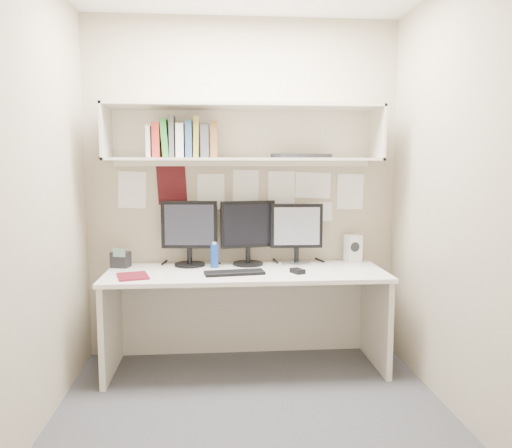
{
  "coord_description": "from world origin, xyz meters",
  "views": [
    {
      "loc": [
        -0.21,
        -2.88,
        1.48
      ],
      "look_at": [
        0.05,
        0.35,
        1.1
      ],
      "focal_mm": 35.0,
      "sensor_mm": 36.0,
      "label": 1
    }
  ],
  "objects": [
    {
      "name": "monitor_center",
      "position": [
        0.03,
        0.87,
        0.99
      ],
      "size": [
        0.42,
        0.23,
        0.49
      ],
      "rotation": [
        0.0,
        0.0,
        0.2
      ],
      "color": "black",
      "rests_on": "desk"
    },
    {
      "name": "book_stack",
      "position": [
        -0.45,
        0.81,
        1.67
      ],
      "size": [
        0.5,
        0.18,
        0.3
      ],
      "color": "silver",
      "rests_on": "overhead_hutch"
    },
    {
      "name": "overhead_hutch",
      "position": [
        0.0,
        0.86,
        1.72
      ],
      "size": [
        2.0,
        0.38,
        0.4
      ],
      "color": "beige",
      "rests_on": "wall_back"
    },
    {
      "name": "wall_left",
      "position": [
        -1.2,
        0.0,
        1.3
      ],
      "size": [
        0.02,
        2.0,
        2.6
      ],
      "primitive_type": "cube",
      "color": "tan",
      "rests_on": "ground"
    },
    {
      "name": "pinned_papers",
      "position": [
        0.0,
        0.99,
        1.25
      ],
      "size": [
        1.92,
        0.01,
        0.48
      ],
      "primitive_type": null,
      "color": "white",
      "rests_on": "wall_back"
    },
    {
      "name": "blue_bottle",
      "position": [
        -0.23,
        0.78,
        0.82
      ],
      "size": [
        0.06,
        0.06,
        0.19
      ],
      "color": "navy",
      "rests_on": "desk"
    },
    {
      "name": "monitor_right",
      "position": [
        0.4,
        0.87,
        0.98
      ],
      "size": [
        0.4,
        0.22,
        0.46
      ],
      "rotation": [
        0.0,
        0.0,
        -0.03
      ],
      "color": "#A5A5AA",
      "rests_on": "desk"
    },
    {
      "name": "mouse",
      "position": [
        0.36,
        0.53,
        0.75
      ],
      "size": [
        0.11,
        0.12,
        0.03
      ],
      "primitive_type": "cube",
      "rotation": [
        0.0,
        0.0,
        0.46
      ],
      "color": "black",
      "rests_on": "desk"
    },
    {
      "name": "desk_phone",
      "position": [
        -0.92,
        0.84,
        0.79
      ],
      "size": [
        0.15,
        0.14,
        0.15
      ],
      "rotation": [
        0.0,
        0.0,
        -0.27
      ],
      "color": "black",
      "rests_on": "desk"
    },
    {
      "name": "floor",
      "position": [
        0.0,
        0.0,
        0.0
      ],
      "size": [
        2.4,
        2.0,
        0.01
      ],
      "primitive_type": "cube",
      "color": "#404045",
      "rests_on": "ground"
    },
    {
      "name": "wall_back",
      "position": [
        0.0,
        1.0,
        1.3
      ],
      "size": [
        2.4,
        0.02,
        2.6
      ],
      "primitive_type": "cube",
      "color": "tan",
      "rests_on": "ground"
    },
    {
      "name": "speaker",
      "position": [
        0.86,
        0.9,
        0.84
      ],
      "size": [
        0.13,
        0.14,
        0.22
      ],
      "rotation": [
        0.0,
        0.0,
        0.25
      ],
      "color": "silver",
      "rests_on": "desk"
    },
    {
      "name": "wall_right",
      "position": [
        1.2,
        0.0,
        1.3
      ],
      "size": [
        0.02,
        2.0,
        2.6
      ],
      "primitive_type": "cube",
      "color": "tan",
      "rests_on": "ground"
    },
    {
      "name": "desk",
      "position": [
        0.0,
        0.65,
        0.37
      ],
      "size": [
        2.0,
        0.7,
        0.73
      ],
      "color": "white",
      "rests_on": "floor"
    },
    {
      "name": "wall_front",
      "position": [
        0.0,
        -1.0,
        1.3
      ],
      "size": [
        2.4,
        0.02,
        2.6
      ],
      "primitive_type": "cube",
      "color": "tan",
      "rests_on": "ground"
    },
    {
      "name": "hutch_tray",
      "position": [
        0.43,
        0.83,
        1.56
      ],
      "size": [
        0.46,
        0.3,
        0.03
      ],
      "primitive_type": "cube",
      "rotation": [
        0.0,
        0.0,
        0.36
      ],
      "color": "black",
      "rests_on": "overhead_hutch"
    },
    {
      "name": "monitor_left",
      "position": [
        -0.41,
        0.87,
        1.0
      ],
      "size": [
        0.42,
        0.23,
        0.49
      ],
      "rotation": [
        0.0,
        0.0,
        -0.1
      ],
      "color": "black",
      "rests_on": "desk"
    },
    {
      "name": "maroon_notebook",
      "position": [
        -0.78,
        0.5,
        0.74
      ],
      "size": [
        0.25,
        0.29,
        0.01
      ],
      "primitive_type": "cube",
      "rotation": [
        0.0,
        0.0,
        0.27
      ],
      "color": "maroon",
      "rests_on": "desk"
    },
    {
      "name": "keyboard",
      "position": [
        -0.09,
        0.53,
        0.74
      ],
      "size": [
        0.43,
        0.2,
        0.02
      ],
      "primitive_type": "cube",
      "rotation": [
        0.0,
        0.0,
        0.13
      ],
      "color": "black",
      "rests_on": "desk"
    }
  ]
}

